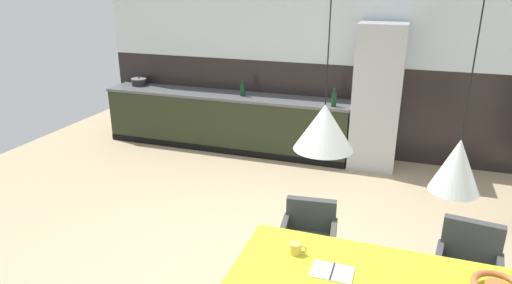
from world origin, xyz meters
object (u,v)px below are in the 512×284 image
Objects in this scene: armchair_near_window at (468,261)px; mug_white_ceramic at (296,248)px; cooking_pot at (139,82)px; refrigerator_column at (377,97)px; pendant_lamp_over_table_far at (457,165)px; pendant_lamp_over_table_near at (324,127)px; armchair_head_of_table at (309,231)px; bottle_oil_tall at (243,90)px; open_book at (332,272)px; bottle_spice_small at (334,99)px.

armchair_near_window is 1.46m from mug_white_ceramic.
cooking_pot is (-3.76, 3.84, 0.17)m from mug_white_ceramic.
pendant_lamp_over_table_far is at bearing -79.66° from refrigerator_column.
pendant_lamp_over_table_near reaches higher than armchair_near_window.
armchair_head_of_table is at bearing 104.81° from pendant_lamp_over_table_near.
bottle_oil_tall reaches higher than mug_white_ceramic.
armchair_head_of_table is at bearing 111.11° from open_book.
armchair_head_of_table is 0.84m from mug_white_ceramic.
open_book is 5.68m from cooking_pot.
mug_white_ceramic is 0.49× the size of bottle_spice_small.
cooking_pot is (-3.69, 3.07, 0.48)m from armchair_head_of_table.
cooking_pot is at bearing -45.96° from armchair_head_of_table.
open_book is (0.05, -3.89, -0.28)m from refrigerator_column.
bottle_spice_small is (1.46, -0.15, 0.01)m from bottle_oil_tall.
open_book is at bearing -80.25° from bottle_spice_small.
armchair_near_window is 4.32m from bottle_oil_tall.
cooking_pot reaches higher than armchair_head_of_table.
pendant_lamp_over_table_far reaches higher than refrigerator_column.
mug_white_ceramic is at bearing -84.50° from bottle_spice_small.
bottle_oil_tall is (-1.74, 2.94, 0.52)m from armchair_head_of_table.
bottle_oil_tall is 4.79m from pendant_lamp_over_table_far.
pendant_lamp_over_table_near and pendant_lamp_over_table_far have the same top height.
refrigerator_column reaches higher than cooking_pot.
cooking_pot is 0.98× the size of bottle_spice_small.
bottle_oil_tall is (-3.05, 3.02, 0.49)m from armchair_near_window.
refrigerator_column is 2.55× the size of armchair_near_window.
pendant_lamp_over_table_far reaches higher than open_book.
bottle_spice_small is (3.41, -0.28, 0.05)m from cooking_pot.
bottle_oil_tall is (1.96, -0.13, 0.04)m from cooking_pot.
armchair_head_of_table is 4.82m from cooking_pot.
armchair_near_window is 1.29m from open_book.
armchair_near_window is 3.14× the size of bottle_oil_tall.
bottle_spice_small is 0.21× the size of pendant_lamp_over_table_far.
bottle_spice_small reaches higher than mug_white_ceramic.
pendant_lamp_over_table_far reaches higher than bottle_spice_small.
bottle_spice_small is at bearing 98.12° from pendant_lamp_over_table_near.
cooking_pot is at bearing 175.25° from bottle_spice_small.
pendant_lamp_over_table_near is (0.19, -0.18, 1.00)m from mug_white_ceramic.
pendant_lamp_over_table_far is at bearing -54.51° from bottle_oil_tall.
armchair_head_of_table is at bearing 94.58° from mug_white_ceramic.
pendant_lamp_over_table_near is at bearing -45.54° from cooking_pot.
mug_white_ceramic is at bearing 136.50° from pendant_lamp_over_table_near.
refrigerator_column is at bearing 100.34° from pendant_lamp_over_table_far.
open_book is 1.05× the size of bottle_spice_small.
armchair_near_window is 2.90× the size of open_book.
pendant_lamp_over_table_near is at bearing -43.50° from mug_white_ceramic.
open_book is 2.14× the size of mug_white_ceramic.
armchair_near_window is (1.01, -3.05, -0.53)m from refrigerator_column.
armchair_head_of_table is 1.64m from pendant_lamp_over_table_near.
refrigerator_column is at bearing -102.16° from armchair_head_of_table.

